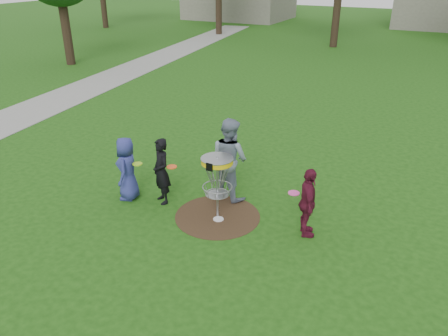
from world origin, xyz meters
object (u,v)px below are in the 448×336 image
at_px(player_maroon, 308,203).
at_px(player_blue, 127,169).
at_px(disc_golf_basket, 217,173).
at_px(player_grey, 230,159).
at_px(player_black, 161,171).

bearing_deg(player_maroon, player_blue, 71.37).
relative_size(player_blue, disc_golf_basket, 1.05).
bearing_deg(player_grey, player_blue, 49.03).
bearing_deg(player_grey, disc_golf_basket, 120.81).
xyz_separation_m(player_black, player_grey, (1.20, 0.92, 0.18)).
height_order(player_blue, player_maroon, player_blue).
height_order(player_black, disc_golf_basket, player_black).
height_order(player_grey, player_maroon, player_grey).
distance_m(player_black, player_maroon, 3.23).
distance_m(player_blue, player_maroon, 4.03).
relative_size(player_blue, player_grey, 0.78).
distance_m(player_blue, disc_golf_basket, 2.19).
relative_size(player_grey, disc_golf_basket, 1.35).
bearing_deg(disc_golf_basket, player_black, 179.67).
bearing_deg(disc_golf_basket, player_grey, 101.04).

